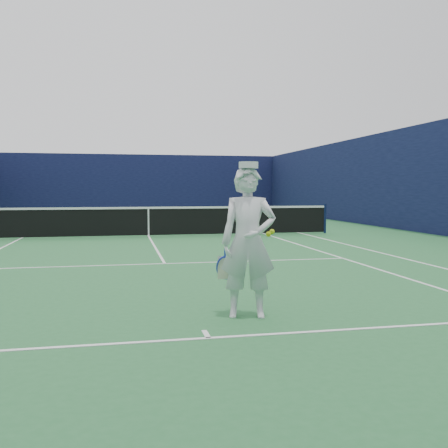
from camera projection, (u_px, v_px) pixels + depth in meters
The scene contains 5 objects.
ground at pixel (149, 236), 16.97m from camera, with size 80.00×80.00×0.00m, color #286936.
court_markings at pixel (149, 236), 16.97m from camera, with size 11.03×23.83×0.01m.
windscreen_fence at pixel (148, 177), 16.83m from camera, with size 20.12×36.12×4.00m.
tennis_net at pixel (148, 220), 16.93m from camera, with size 12.88×0.09×1.07m.
tennis_player at pixel (248, 242), 6.22m from camera, with size 0.77×0.63×1.94m.
Camera 1 is at (-0.90, -17.07, 1.60)m, focal length 40.00 mm.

